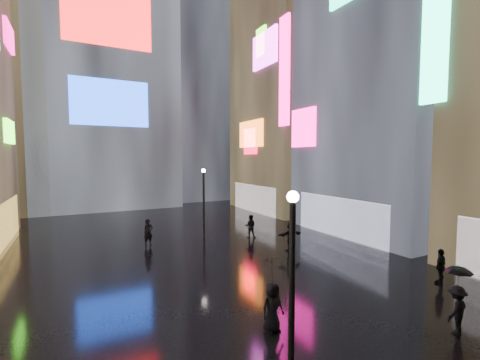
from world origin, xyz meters
TOP-DOWN VIEW (x-y plane):
  - ground at (0.00, 20.00)m, footprint 140.00×140.00m
  - building_right_mid at (15.98, 17.01)m, footprint 10.28×13.70m
  - building_right_far at (15.98, 30.00)m, footprint 10.28×12.00m
  - tower_main at (-3.00, 43.97)m, footprint 16.00×14.20m
  - tower_flank_right at (9.00, 46.00)m, footprint 12.00×12.00m
  - lamp_near at (-1.94, 5.42)m, footprint 0.30×0.30m
  - lamp_far at (1.87, 21.54)m, footprint 0.30×0.30m
  - pedestrian_2 at (4.77, 5.07)m, footprint 1.13×0.73m
  - pedestrian_3 at (8.71, 7.94)m, footprint 1.05×0.60m
  - pedestrian_4 at (-0.77, 8.08)m, footprint 0.88×0.60m
  - pedestrian_5 at (5.61, 15.67)m, footprint 1.80×0.63m
  - pedestrian_6 at (-2.35, 21.11)m, footprint 0.76×0.60m
  - pedestrian_7 at (4.96, 19.89)m, footprint 1.06×1.01m
  - umbrella_1 at (4.77, 5.07)m, footprint 0.93×0.93m
  - umbrella_2 at (-0.77, 8.08)m, footprint 1.39×1.40m

SIDE VIEW (x-z plane):
  - ground at x=0.00m, z-range 0.00..0.00m
  - pedestrian_2 at x=4.77m, z-range 0.00..1.64m
  - pedestrian_3 at x=8.71m, z-range 0.00..1.68m
  - pedestrian_7 at x=4.96m, z-range 0.00..1.72m
  - pedestrian_4 at x=-0.77m, z-range 0.00..1.72m
  - pedestrian_6 at x=-2.35m, z-range 0.00..1.84m
  - pedestrian_5 at x=5.61m, z-range 0.00..1.92m
  - umbrella_1 at x=4.77m, z-range 1.64..2.37m
  - umbrella_2 at x=-0.77m, z-range 1.72..2.63m
  - lamp_near at x=-1.94m, z-range 0.34..5.54m
  - lamp_far at x=1.87m, z-range 0.34..5.54m
  - building_right_far at x=15.98m, z-range -0.02..27.98m
  - building_right_mid at x=15.98m, z-range -0.01..29.99m
  - tower_flank_right at x=9.00m, z-range 0.00..34.00m
  - tower_main at x=-3.00m, z-range 0.01..42.01m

